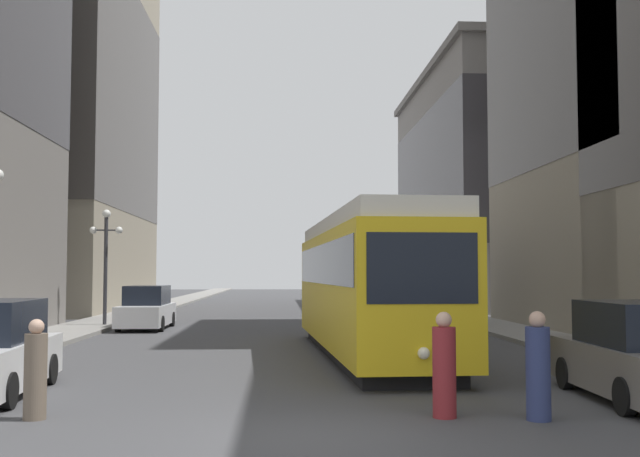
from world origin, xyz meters
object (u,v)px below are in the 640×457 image
Objects in this scene: pedestrian_crossing_near at (444,368)px; pedestrian_crossing_far at (35,373)px; parked_car_left_near at (147,309)px; lamp_post_left_far at (106,248)px; transit_bus at (391,281)px; parked_car_right_far at (638,355)px; pedestrian_on_sidewalk at (538,369)px; streetcar at (366,282)px.

pedestrian_crossing_far is (-6.60, 0.20, -0.05)m from pedestrian_crossing_near.
lamp_post_left_far is at bearing 160.32° from parked_car_left_near.
transit_bus is at bearing 22.99° from parked_car_left_near.
transit_bus is at bearing -179.57° from pedestrian_crossing_far.
pedestrian_on_sidewalk is at bearing 36.33° from parked_car_right_far.
lamp_post_left_far is (-9.95, 11.55, 1.33)m from streetcar.
parked_car_left_near is 1.05× the size of parked_car_right_far.
streetcar reaches higher than parked_car_left_near.
streetcar reaches higher than parked_car_right_far.
streetcar reaches higher than pedestrian_on_sidewalk.
streetcar is 15.91m from transit_bus.
streetcar is at bearing -53.65° from parked_car_left_near.
transit_bus is (3.05, 15.62, -0.15)m from streetcar.
parked_car_right_far is 2.76× the size of pedestrian_crossing_near.
transit_bus is 23.46m from parked_car_right_far.
streetcar reaches higher than pedestrian_crossing_far.
streetcar is at bearing -49.27° from lamp_post_left_far.
pedestrian_on_sidewalk is 0.35× the size of lamp_post_left_far.
pedestrian_crossing_near is at bearing 109.67° from pedestrian_crossing_far.
pedestrian_crossing_far is at bearing -112.11° from transit_bus.
pedestrian_crossing_far is at bearing -87.36° from pedestrian_crossing_near.
parked_car_right_far is 4.12m from pedestrian_crossing_near.
pedestrian_on_sidewalk is 24.15m from lamp_post_left_far.
pedestrian_crossing_far is (-9.42, -24.56, -1.20)m from transit_bus.
pedestrian_on_sidewalk is (8.04, -0.51, 0.06)m from pedestrian_crossing_far.
parked_car_left_near is (-11.09, -4.74, -1.10)m from transit_bus.
parked_car_left_near reaches higher than pedestrian_on_sidewalk.
parked_car_right_far reaches higher than pedestrian_on_sidewalk.
pedestrian_on_sidewalk is (1.45, -0.31, 0.01)m from pedestrian_crossing_near.
parked_car_right_far is at bearing -53.98° from lamp_post_left_far.
parked_car_right_far reaches higher than pedestrian_crossing_near.
pedestrian_crossing_far is at bearing 8.44° from parked_car_right_far.
streetcar is 2.80× the size of parked_car_left_near.
pedestrian_crossing_far is 0.92× the size of pedestrian_on_sidewalk.
transit_bus is at bearing 177.89° from pedestrian_crossing_near.
pedestrian_crossing_near is 0.35× the size of lamp_post_left_far.
lamp_post_left_far reaches higher than transit_bus.
pedestrian_crossing_far is 0.32× the size of lamp_post_left_far.
pedestrian_on_sidewalk is at bearing -61.05° from lamp_post_left_far.
pedestrian_crossing_far is at bearing -128.18° from streetcar.
parked_car_left_near reaches higher than pedestrian_crossing_near.
pedestrian_crossing_near is (0.23, -9.14, -1.30)m from streetcar.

